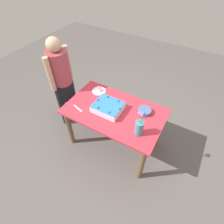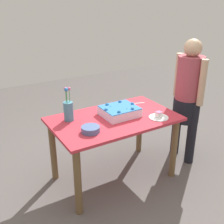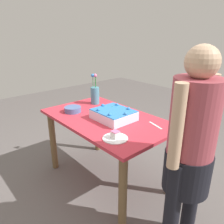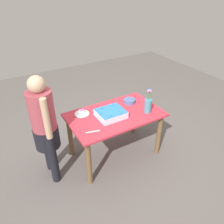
{
  "view_description": "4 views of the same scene",
  "coord_description": "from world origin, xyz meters",
  "px_view_note": "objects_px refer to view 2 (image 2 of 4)",
  "views": [
    {
      "loc": [
        -0.78,
        1.42,
        2.41
      ],
      "look_at": [
        -0.0,
        0.07,
        0.77
      ],
      "focal_mm": 28.0,
      "sensor_mm": 36.0,
      "label": 1
    },
    {
      "loc": [
        -1.4,
        -2.28,
        1.95
      ],
      "look_at": [
        0.02,
        0.07,
        0.78
      ],
      "focal_mm": 45.0,
      "sensor_mm": 36.0,
      "label": 2
    },
    {
      "loc": [
        1.56,
        -1.29,
        1.56
      ],
      "look_at": [
        0.1,
        -0.01,
        0.83
      ],
      "focal_mm": 35.0,
      "sensor_mm": 36.0,
      "label": 3
    },
    {
      "loc": [
        1.35,
        2.21,
        2.4
      ],
      "look_at": [
        0.08,
        0.06,
        0.83
      ],
      "focal_mm": 35.0,
      "sensor_mm": 36.0,
      "label": 4
    }
  ],
  "objects_px": {
    "sheet_cake": "(120,111)",
    "fruit_bowl": "(91,129)",
    "person_standing": "(188,94)",
    "serving_plate_with_slice": "(159,116)",
    "cake_knife": "(137,103)",
    "flower_vase": "(68,110)"
  },
  "relations": [
    {
      "from": "sheet_cake",
      "to": "fruit_bowl",
      "type": "bearing_deg",
      "value": -156.71
    },
    {
      "from": "sheet_cake",
      "to": "person_standing",
      "type": "height_order",
      "value": "person_standing"
    },
    {
      "from": "serving_plate_with_slice",
      "to": "cake_knife",
      "type": "bearing_deg",
      "value": 83.62
    },
    {
      "from": "serving_plate_with_slice",
      "to": "person_standing",
      "type": "relative_size",
      "value": 0.14
    },
    {
      "from": "fruit_bowl",
      "to": "sheet_cake",
      "type": "bearing_deg",
      "value": 23.29
    },
    {
      "from": "sheet_cake",
      "to": "serving_plate_with_slice",
      "type": "distance_m",
      "value": 0.41
    },
    {
      "from": "sheet_cake",
      "to": "cake_knife",
      "type": "xyz_separation_m",
      "value": [
        0.37,
        0.19,
        -0.05
      ]
    },
    {
      "from": "cake_knife",
      "to": "fruit_bowl",
      "type": "bearing_deg",
      "value": 40.57
    },
    {
      "from": "sheet_cake",
      "to": "serving_plate_with_slice",
      "type": "relative_size",
      "value": 1.8
    },
    {
      "from": "fruit_bowl",
      "to": "person_standing",
      "type": "height_order",
      "value": "person_standing"
    },
    {
      "from": "cake_knife",
      "to": "person_standing",
      "type": "height_order",
      "value": "person_standing"
    },
    {
      "from": "cake_knife",
      "to": "fruit_bowl",
      "type": "xyz_separation_m",
      "value": [
        -0.81,
        -0.38,
        0.03
      ]
    },
    {
      "from": "person_standing",
      "to": "sheet_cake",
      "type": "bearing_deg",
      "value": -7.26
    },
    {
      "from": "sheet_cake",
      "to": "flower_vase",
      "type": "height_order",
      "value": "flower_vase"
    },
    {
      "from": "sheet_cake",
      "to": "flower_vase",
      "type": "bearing_deg",
      "value": 162.46
    },
    {
      "from": "sheet_cake",
      "to": "fruit_bowl",
      "type": "xyz_separation_m",
      "value": [
        -0.44,
        -0.19,
        -0.02
      ]
    },
    {
      "from": "cake_knife",
      "to": "person_standing",
      "type": "bearing_deg",
      "value": 165.33
    },
    {
      "from": "serving_plate_with_slice",
      "to": "cake_knife",
      "type": "relative_size",
      "value": 1.14
    },
    {
      "from": "flower_vase",
      "to": "fruit_bowl",
      "type": "height_order",
      "value": "flower_vase"
    },
    {
      "from": "cake_knife",
      "to": "fruit_bowl",
      "type": "height_order",
      "value": "fruit_bowl"
    },
    {
      "from": "serving_plate_with_slice",
      "to": "fruit_bowl",
      "type": "distance_m",
      "value": 0.76
    },
    {
      "from": "flower_vase",
      "to": "fruit_bowl",
      "type": "xyz_separation_m",
      "value": [
        0.07,
        -0.35,
        -0.09
      ]
    }
  ]
}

